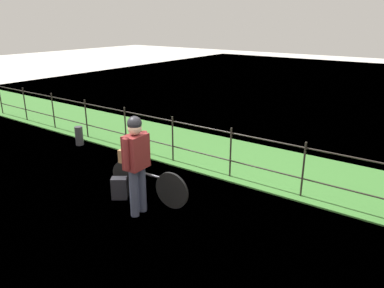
{
  "coord_description": "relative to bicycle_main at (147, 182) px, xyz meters",
  "views": [
    {
      "loc": [
        3.47,
        -3.92,
        3.11
      ],
      "look_at": [
        -0.33,
        1.28,
        0.9
      ],
      "focal_mm": 34.38,
      "sensor_mm": 36.0,
      "label": 1
    }
  ],
  "objects": [
    {
      "name": "ground_plane",
      "position": [
        0.68,
        -0.42,
        -0.35
      ],
      "size": [
        60.0,
        60.0,
        0.0
      ],
      "primitive_type": "plane",
      "color": "beige"
    },
    {
      "name": "grass_strip",
      "position": [
        0.68,
        2.71,
        -0.33
      ],
      "size": [
        27.0,
        2.4,
        0.03
      ],
      "primitive_type": "cube",
      "color": "#38702D",
      "rests_on": "ground"
    },
    {
      "name": "harbor_water",
      "position": [
        0.68,
        10.84,
        -0.34
      ],
      "size": [
        30.0,
        30.0,
        0.0
      ],
      "primitive_type": "plane",
      "color": "slate",
      "rests_on": "ground"
    },
    {
      "name": "iron_fence",
      "position": [
        0.68,
        1.73,
        0.27
      ],
      "size": [
        18.04,
        0.04,
        1.07
      ],
      "color": "#28231E",
      "rests_on": "ground"
    },
    {
      "name": "bicycle_main",
      "position": [
        0.0,
        0.0,
        0.0
      ],
      "size": [
        1.68,
        0.19,
        0.65
      ],
      "color": "black",
      "rests_on": "ground"
    },
    {
      "name": "wooden_crate",
      "position": [
        -0.37,
        -0.02,
        0.43
      ],
      "size": [
        0.35,
        0.31,
        0.24
      ],
      "primitive_type": "cube",
      "rotation": [
        0.0,
        0.0,
        0.06
      ],
      "color": "olive",
      "rests_on": "bicycle_main"
    },
    {
      "name": "terrier_dog",
      "position": [
        -0.35,
        -0.02,
        0.62
      ],
      "size": [
        0.32,
        0.16,
        0.18
      ],
      "color": "silver",
      "rests_on": "wooden_crate"
    },
    {
      "name": "cyclist_person",
      "position": [
        0.2,
        -0.44,
        0.66
      ],
      "size": [
        0.29,
        0.54,
        1.68
      ],
      "color": "#383D51",
      "rests_on": "ground"
    },
    {
      "name": "backpack_on_paving",
      "position": [
        -0.46,
        -0.25,
        -0.15
      ],
      "size": [
        0.33,
        0.31,
        0.4
      ],
      "primitive_type": "cube",
      "rotation": [
        0.0,
        0.0,
        0.65
      ],
      "color": "black",
      "rests_on": "ground"
    },
    {
      "name": "mooring_bollard",
      "position": [
        -3.52,
        1.23,
        -0.1
      ],
      "size": [
        0.2,
        0.2,
        0.49
      ],
      "primitive_type": "cylinder",
      "color": "#38383D",
      "rests_on": "ground"
    }
  ]
}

